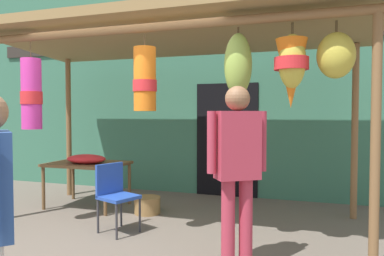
% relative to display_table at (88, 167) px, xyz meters
% --- Properties ---
extents(ground_plane, '(30.00, 30.00, 0.00)m').
position_rel_display_table_xyz_m(ground_plane, '(1.21, -1.17, -0.63)').
color(ground_plane, '#60564C').
extents(shop_facade, '(9.23, 0.29, 4.50)m').
position_rel_display_table_xyz_m(shop_facade, '(1.21, 1.55, 1.62)').
color(shop_facade, '#387056').
rests_on(shop_facade, ground_plane).
extents(market_stall_canopy, '(5.21, 2.23, 2.68)m').
position_rel_display_table_xyz_m(market_stall_canopy, '(1.68, -0.39, 1.75)').
color(market_stall_canopy, brown).
rests_on(market_stall_canopy, ground_plane).
extents(display_table, '(1.18, 0.83, 0.70)m').
position_rel_display_table_xyz_m(display_table, '(0.00, 0.00, 0.00)').
color(display_table, brown).
rests_on(display_table, ground_plane).
extents(flower_heap_on_table, '(0.63, 0.44, 0.14)m').
position_rel_display_table_xyz_m(flower_heap_on_table, '(0.04, -0.08, 0.14)').
color(flower_heap_on_table, red).
rests_on(flower_heap_on_table, display_table).
extents(folding_chair, '(0.52, 0.52, 0.84)m').
position_rel_display_table_xyz_m(folding_chair, '(1.03, -0.93, -0.12)').
color(folding_chair, '#2347A8').
rests_on(folding_chair, ground_plane).
extents(wicker_basket_by_table, '(0.38, 0.38, 0.24)m').
position_rel_display_table_xyz_m(wicker_basket_by_table, '(1.06, -0.06, -0.51)').
color(wicker_basket_by_table, olive).
rests_on(wicker_basket_by_table, ground_plane).
extents(vendor_in_orange, '(0.51, 0.41, 1.72)m').
position_rel_display_table_xyz_m(vendor_in_orange, '(2.68, -1.51, 0.40)').
color(vendor_in_orange, '#B23347').
rests_on(vendor_in_orange, ground_plane).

